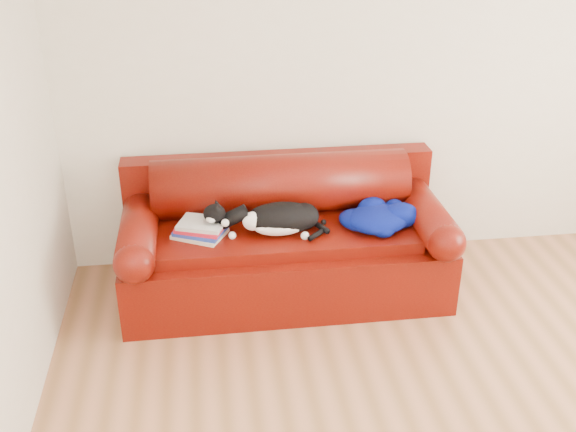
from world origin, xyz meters
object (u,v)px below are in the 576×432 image
Objects in this scene: book_stack at (201,229)px; cat at (281,219)px; blanket at (379,217)px; sofa_base at (285,260)px.

book_stack is 0.50m from cat.
blanket reaches higher than book_stack.
blanket is at bearing 1.37° from cat.
blanket is (0.60, -0.09, 0.33)m from sofa_base.
cat is (0.50, -0.02, 0.05)m from book_stack.
book_stack is 1.14m from blanket.
sofa_base is at bearing 171.39° from blanket.
blanket is (0.64, 0.00, -0.03)m from cat.
sofa_base is at bearing 7.50° from book_stack.
cat is 0.64m from blanket.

